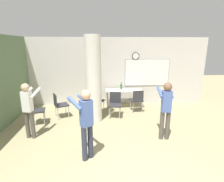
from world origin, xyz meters
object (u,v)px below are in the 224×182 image
at_px(chair_near_pillar, 59,104).
at_px(chair_table_right, 137,99).
at_px(bottle_on_table, 121,87).
at_px(chair_by_left_wall, 35,109).
at_px(person_playing_front, 86,119).
at_px(folding_table, 124,91).
at_px(person_playing_side, 166,106).
at_px(person_watching_back, 28,106).
at_px(chair_table_left, 96,100).
at_px(chair_table_front, 115,103).

height_order(chair_near_pillar, chair_table_right, same).
distance_m(bottle_on_table, chair_by_left_wall, 3.34).
bearing_deg(person_playing_front, chair_by_left_wall, 133.05).
height_order(folding_table, person_playing_front, person_playing_front).
height_order(chair_by_left_wall, person_playing_front, person_playing_front).
height_order(chair_by_left_wall, person_playing_side, person_playing_side).
bearing_deg(person_playing_front, person_playing_side, 20.16).
bearing_deg(folding_table, person_watching_back, -141.45).
distance_m(bottle_on_table, chair_table_left, 1.29).
xyz_separation_m(chair_table_front, chair_table_right, (0.86, 0.38, 0.00)).
bearing_deg(folding_table, chair_table_left, -151.87).
relative_size(bottle_on_table, chair_by_left_wall, 0.34).
bearing_deg(chair_by_left_wall, chair_table_front, 9.95).
xyz_separation_m(chair_table_right, person_playing_front, (-1.68, -2.74, 0.43)).
distance_m(chair_by_left_wall, person_playing_front, 2.64).
height_order(folding_table, bottle_on_table, bottle_on_table).
bearing_deg(chair_near_pillar, chair_table_left, 14.64).
xyz_separation_m(chair_by_left_wall, chair_table_right, (3.46, 0.84, 0.00)).
bearing_deg(chair_by_left_wall, person_playing_front, -46.95).
relative_size(chair_table_left, chair_table_right, 1.00).
bearing_deg(person_playing_front, person_watching_back, 147.25).
xyz_separation_m(folding_table, chair_by_left_wall, (-3.04, -1.41, -0.16)).
height_order(chair_table_right, person_playing_side, person_playing_side).
relative_size(folding_table, bottle_on_table, 5.08).
distance_m(chair_table_left, person_playing_front, 2.76).
relative_size(chair_by_left_wall, person_playing_front, 0.54).
height_order(chair_table_front, person_watching_back, person_watching_back).
bearing_deg(person_playing_front, folding_table, 69.14).
distance_m(chair_table_left, chair_table_front, 0.76).
bearing_deg(chair_by_left_wall, chair_table_right, 13.59).
distance_m(folding_table, chair_table_right, 0.73).
relative_size(folding_table, person_playing_front, 0.93).
xyz_separation_m(bottle_on_table, person_playing_front, (-1.16, -3.46, 0.11)).
height_order(chair_table_right, person_watching_back, person_watching_back).
xyz_separation_m(chair_table_left, chair_near_pillar, (-1.28, -0.33, 0.00)).
bearing_deg(chair_table_left, person_playing_side, -46.63).
distance_m(chair_table_front, person_watching_back, 2.79).
bearing_deg(bottle_on_table, person_playing_front, -108.56).
height_order(chair_table_left, chair_by_left_wall, same).
height_order(chair_table_front, chair_table_right, same).
xyz_separation_m(bottle_on_table, chair_by_left_wall, (-2.94, -1.56, -0.32)).
bearing_deg(bottle_on_table, person_playing_side, -72.39).
relative_size(chair_table_left, person_playing_front, 0.54).
xyz_separation_m(chair_by_left_wall, person_watching_back, (0.17, -0.87, 0.39)).
distance_m(chair_table_front, person_playing_front, 2.53).
distance_m(person_playing_side, person_playing_front, 2.16).
bearing_deg(bottle_on_table, chair_near_pillar, -154.93).
distance_m(bottle_on_table, chair_table_right, 0.95).
bearing_deg(person_playing_side, chair_by_left_wall, 163.03).
bearing_deg(chair_table_left, folding_table, 28.13).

